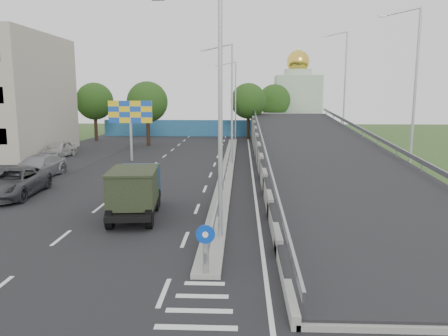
# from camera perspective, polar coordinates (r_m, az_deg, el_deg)

# --- Properties ---
(ground) EXTENTS (160.00, 160.00, 0.00)m
(ground) POSITION_cam_1_polar(r_m,az_deg,el_deg) (13.07, -3.21, -18.05)
(ground) COLOR #2D4C1E
(ground) RESTS_ON ground
(road_surface) EXTENTS (26.00, 90.00, 0.04)m
(road_surface) POSITION_cam_1_polar(r_m,az_deg,el_deg) (32.37, -5.08, -1.25)
(road_surface) COLOR black
(road_surface) RESTS_ON ground
(parking_strip) EXTENTS (8.00, 90.00, 0.05)m
(parking_strip) POSITION_cam_1_polar(r_m,az_deg,el_deg) (36.40, -25.82, -0.97)
(parking_strip) COLOR black
(parking_strip) RESTS_ON ground
(median) EXTENTS (1.00, 44.00, 0.20)m
(median) POSITION_cam_1_polar(r_m,az_deg,el_deg) (36.03, 0.47, 0.06)
(median) COLOR gray
(median) RESTS_ON ground
(overpass_ramp) EXTENTS (10.00, 50.00, 3.50)m
(overpass_ramp) POSITION_cam_1_polar(r_m,az_deg,el_deg) (36.33, 12.39, 2.55)
(overpass_ramp) COLOR gray
(overpass_ramp) RESTS_ON ground
(median_guardrail) EXTENTS (0.09, 44.00, 0.71)m
(median_guardrail) POSITION_cam_1_polar(r_m,az_deg,el_deg) (35.93, 0.47, 1.08)
(median_guardrail) COLOR gray
(median_guardrail) RESTS_ON median
(sign_bollard) EXTENTS (0.64, 0.23, 1.67)m
(sign_bollard) POSITION_cam_1_polar(r_m,az_deg,el_deg) (14.63, -2.41, -10.51)
(sign_bollard) COLOR black
(sign_bollard) RESTS_ON median
(lamp_post_near) EXTENTS (2.74, 0.18, 10.08)m
(lamp_post_near) POSITION_cam_1_polar(r_m,az_deg,el_deg) (17.55, -1.12, 8.77)
(lamp_post_near) COLOR #B2B5B7
(lamp_post_near) RESTS_ON median
(lamp_post_mid) EXTENTS (2.74, 0.18, 10.08)m
(lamp_post_mid) POSITION_cam_1_polar(r_m,az_deg,el_deg) (37.53, 0.76, 9.20)
(lamp_post_mid) COLOR #B2B5B7
(lamp_post_mid) RESTS_ON median
(lamp_post_far) EXTENTS (2.74, 0.18, 10.08)m
(lamp_post_far) POSITION_cam_1_polar(r_m,az_deg,el_deg) (57.53, 1.33, 9.33)
(lamp_post_far) COLOR #B2B5B7
(lamp_post_far) RESTS_ON median
(blue_wall) EXTENTS (30.00, 0.50, 2.40)m
(blue_wall) POSITION_cam_1_polar(r_m,az_deg,el_deg) (63.91, -2.29, 5.21)
(blue_wall) COLOR #21647C
(blue_wall) RESTS_ON ground
(church) EXTENTS (7.00, 7.00, 13.80)m
(church) POSITION_cam_1_polar(r_m,az_deg,el_deg) (72.07, 9.52, 8.85)
(church) COLOR #B2CCAD
(church) RESTS_ON ground
(billboard) EXTENTS (4.00, 0.24, 5.50)m
(billboard) POSITION_cam_1_polar(r_m,az_deg,el_deg) (40.85, -12.14, 6.74)
(billboard) COLOR #B2B5B7
(billboard) RESTS_ON ground
(tree_left_mid) EXTENTS (4.80, 4.80, 7.60)m
(tree_left_mid) POSITION_cam_1_polar(r_m,az_deg,el_deg) (52.72, -9.97, 8.48)
(tree_left_mid) COLOR black
(tree_left_mid) RESTS_ON ground
(tree_median_far) EXTENTS (4.80, 4.80, 7.60)m
(tree_median_far) POSITION_cam_1_polar(r_m,az_deg,el_deg) (59.53, 3.20, 8.72)
(tree_median_far) COLOR black
(tree_median_far) RESTS_ON ground
(tree_left_far) EXTENTS (4.80, 4.80, 7.60)m
(tree_left_far) POSITION_cam_1_polar(r_m,az_deg,el_deg) (59.69, -16.55, 8.34)
(tree_left_far) COLOR black
(tree_left_far) RESTS_ON ground
(tree_ramp_far) EXTENTS (4.80, 4.80, 7.60)m
(tree_ramp_far) POSITION_cam_1_polar(r_m,az_deg,el_deg) (66.70, 6.60, 8.76)
(tree_ramp_far) COLOR black
(tree_ramp_far) RESTS_ON ground
(dump_truck) EXTENTS (2.67, 5.86, 2.50)m
(dump_truck) POSITION_cam_1_polar(r_m,az_deg,el_deg) (22.32, -11.47, -2.70)
(dump_truck) COLOR black
(dump_truck) RESTS_ON ground
(parked_car_c) EXTENTS (3.18, 6.24, 1.69)m
(parked_car_c) POSITION_cam_1_polar(r_m,az_deg,el_deg) (29.04, -25.88, -1.74)
(parked_car_c) COLOR #393B3F
(parked_car_c) RESTS_ON ground
(parked_car_d) EXTENTS (2.86, 5.87, 1.64)m
(parked_car_d) POSITION_cam_1_polar(r_m,az_deg,el_deg) (34.73, -23.14, 0.13)
(parked_car_d) COLOR gray
(parked_car_d) RESTS_ON ground
(parked_car_e) EXTENTS (2.22, 4.76, 1.58)m
(parked_car_e) POSITION_cam_1_polar(r_m,az_deg,el_deg) (45.49, -20.73, 2.31)
(parked_car_e) COLOR #AAACA7
(parked_car_e) RESTS_ON ground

